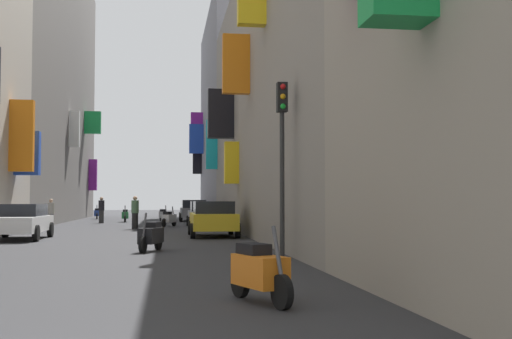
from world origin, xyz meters
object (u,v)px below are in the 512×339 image
object	(u,v)px
scooter_blue	(97,213)
scooter_white	(169,218)
parked_car_silver	(205,213)
pedestrian_near_right	(135,213)
parked_car_white	(20,220)
scooter_black	(151,236)
scooter_silver	(164,215)
parked_car_grey	(194,210)
traffic_light_near_corner	(282,139)
scooter_green	(125,215)
parked_car_yellow	(213,218)
scooter_orange	(259,271)
pedestrian_crossing	(51,214)
pedestrian_near_left	(101,210)

from	to	relation	value
scooter_blue	scooter_white	xyz separation A→B (m)	(5.61, -15.88, 0.00)
parked_car_silver	pedestrian_near_right	distance (m)	4.59
pedestrian_near_right	parked_car_white	bearing A→B (deg)	-115.21
parked_car_silver	scooter_black	distance (m)	17.81
parked_car_silver	scooter_silver	xyz separation A→B (m)	(-2.32, 10.09, -0.29)
parked_car_grey	scooter_black	size ratio (longest dim) A/B	2.39
scooter_white	traffic_light_near_corner	size ratio (longest dim) A/B	0.42
pedestrian_near_right	scooter_white	bearing A→B (deg)	61.01
parked_car_silver	scooter_white	world-z (taller)	parked_car_silver
scooter_blue	scooter_green	distance (m)	7.92
parked_car_grey	scooter_black	bearing A→B (deg)	-94.90
parked_car_yellow	scooter_black	bearing A→B (deg)	-107.07
pedestrian_near_right	scooter_silver	bearing A→B (deg)	83.65
scooter_orange	scooter_white	size ratio (longest dim) A/B	0.92
parked_car_silver	pedestrian_crossing	xyz separation A→B (m)	(-8.26, -0.72, 0.02)
scooter_green	pedestrian_near_left	world-z (taller)	pedestrian_near_left
parked_car_grey	parked_car_silver	size ratio (longest dim) A/B	1.00
scooter_black	pedestrian_crossing	world-z (taller)	pedestrian_crossing
traffic_light_near_corner	pedestrian_near_right	bearing A→B (deg)	103.94
parked_car_yellow	scooter_black	xyz separation A→B (m)	(-2.34, -7.60, -0.30)
parked_car_white	pedestrian_near_right	xyz separation A→B (m)	(3.91, 8.31, 0.13)
parked_car_white	parked_car_grey	world-z (taller)	parked_car_grey
scooter_orange	pedestrian_near_right	world-z (taller)	pedestrian_near_right
scooter_black	scooter_blue	bearing A→B (deg)	98.40
scooter_blue	scooter_orange	distance (m)	44.39
parked_car_white	scooter_orange	bearing A→B (deg)	-67.52
scooter_green	pedestrian_near_left	size ratio (longest dim) A/B	1.15
scooter_blue	scooter_silver	bearing A→B (deg)	-49.90
pedestrian_crossing	parked_car_yellow	bearing A→B (deg)	-49.24
scooter_green	pedestrian_crossing	world-z (taller)	pedestrian_crossing
scooter_green	pedestrian_near_right	world-z (taller)	pedestrian_near_right
parked_car_yellow	traffic_light_near_corner	bearing A→B (deg)	-84.74
scooter_black	parked_car_yellow	bearing A→B (deg)	72.93
parked_car_white	parked_car_silver	bearing A→B (deg)	55.12
scooter_orange	scooter_white	distance (m)	28.01
scooter_black	scooter_green	distance (m)	26.63
scooter_black	parked_car_white	bearing A→B (deg)	127.34
scooter_orange	pedestrian_near_left	world-z (taller)	pedestrian_near_left
scooter_silver	scooter_black	bearing A→B (deg)	-90.54
scooter_blue	scooter_silver	xyz separation A→B (m)	(5.28, -6.27, -0.00)
parked_car_white	pedestrian_near_left	size ratio (longest dim) A/B	2.61
scooter_silver	pedestrian_near_right	distance (m)	12.84
pedestrian_crossing	pedestrian_near_right	bearing A→B (deg)	-23.30
scooter_blue	pedestrian_near_left	size ratio (longest dim) A/B	1.07
parked_car_yellow	scooter_white	bearing A→B (deg)	99.43
scooter_white	traffic_light_near_corner	xyz separation A→B (m)	(2.73, -21.19, 2.57)
scooter_green	parked_car_grey	bearing A→B (deg)	14.46
parked_car_silver	pedestrian_crossing	distance (m)	8.29
parked_car_grey	scooter_orange	size ratio (longest dim) A/B	2.51
parked_car_grey	scooter_white	bearing A→B (deg)	-100.52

